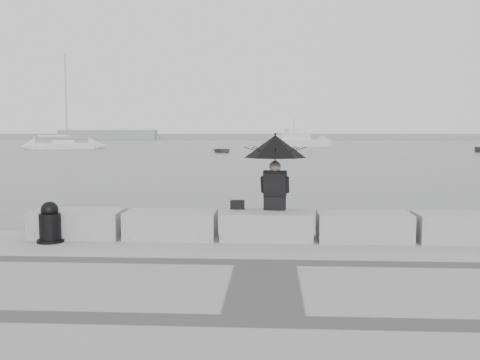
# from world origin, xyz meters

# --- Properties ---
(ground) EXTENTS (360.00, 360.00, 0.00)m
(ground) POSITION_xyz_m (0.00, 0.00, 0.00)
(ground) COLOR #484B4E
(ground) RESTS_ON ground
(stone_block_far_left) EXTENTS (1.60, 0.80, 0.50)m
(stone_block_far_left) POSITION_xyz_m (-3.40, -0.45, 0.75)
(stone_block_far_left) COLOR gray
(stone_block_far_left) RESTS_ON promenade
(stone_block_left) EXTENTS (1.60, 0.80, 0.50)m
(stone_block_left) POSITION_xyz_m (-1.70, -0.45, 0.75)
(stone_block_left) COLOR gray
(stone_block_left) RESTS_ON promenade
(stone_block_centre) EXTENTS (1.60, 0.80, 0.50)m
(stone_block_centre) POSITION_xyz_m (0.00, -0.45, 0.75)
(stone_block_centre) COLOR gray
(stone_block_centre) RESTS_ON promenade
(stone_block_right) EXTENTS (1.60, 0.80, 0.50)m
(stone_block_right) POSITION_xyz_m (1.70, -0.45, 0.75)
(stone_block_right) COLOR gray
(stone_block_right) RESTS_ON promenade
(stone_block_far_right) EXTENTS (1.60, 0.80, 0.50)m
(stone_block_far_right) POSITION_xyz_m (3.40, -0.45, 0.75)
(stone_block_far_right) COLOR gray
(stone_block_far_right) RESTS_ON promenade
(seated_person) EXTENTS (1.16, 1.16, 1.39)m
(seated_person) POSITION_xyz_m (0.15, -0.13, 2.00)
(seated_person) COLOR black
(seated_person) RESTS_ON stone_block_centre
(bag) EXTENTS (0.25, 0.15, 0.16)m
(bag) POSITION_xyz_m (-0.53, -0.15, 1.08)
(bag) COLOR black
(bag) RESTS_ON stone_block_centre
(mooring_bollard) EXTENTS (0.45, 0.45, 0.72)m
(mooring_bollard) POSITION_xyz_m (-3.72, -0.92, 0.81)
(mooring_bollard) COLOR black
(mooring_bollard) RESTS_ON promenade
(distant_landmass) EXTENTS (180.00, 8.00, 2.80)m
(distant_landmass) POSITION_xyz_m (-8.14, 154.51, 0.90)
(distant_landmass) COLOR gray
(distant_landmass) RESTS_ON ground
(sailboat_left) EXTENTS (8.41, 5.36, 12.90)m
(sailboat_left) POSITION_xyz_m (-28.32, 61.90, 0.52)
(sailboat_left) COLOR silver
(sailboat_left) RESTS_ON ground
(motor_cruiser) EXTENTS (10.07, 6.64, 4.50)m
(motor_cruiser) POSITION_xyz_m (4.47, 73.79, 0.89)
(motor_cruiser) COLOR silver
(motor_cruiser) RESTS_ON ground
(dinghy) EXTENTS (3.47, 2.98, 0.55)m
(dinghy) POSITION_xyz_m (-5.43, 50.82, 0.28)
(dinghy) COLOR gray
(dinghy) RESTS_ON ground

